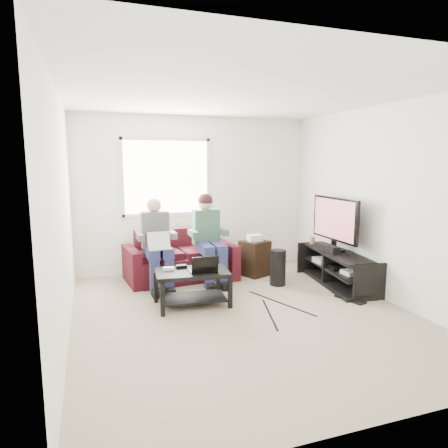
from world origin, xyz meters
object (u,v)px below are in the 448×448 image
(sofa, at_px, (180,261))
(tv_stand, at_px, (337,270))
(coffee_table, at_px, (192,280))
(tv, at_px, (335,221))
(end_table, at_px, (255,257))
(subwoofer, at_px, (278,268))

(sofa, xyz_separation_m, tv_stand, (2.18, -1.08, -0.07))
(coffee_table, height_order, tv_stand, tv_stand)
(tv, xyz_separation_m, end_table, (-0.97, 0.77, -0.67))
(sofa, height_order, tv, tv)
(tv, height_order, end_table, tv)
(coffee_table, height_order, end_table, end_table)
(tv_stand, distance_m, tv, 0.75)
(tv_stand, xyz_separation_m, end_table, (-0.97, 0.87, 0.07))
(coffee_table, relative_size, tv, 0.89)
(coffee_table, relative_size, end_table, 1.45)
(subwoofer, height_order, end_table, end_table)
(tv, bearing_deg, coffee_table, -173.73)
(subwoofer, bearing_deg, sofa, 149.02)
(coffee_table, distance_m, tv, 2.39)
(sofa, relative_size, subwoofer, 3.22)
(sofa, height_order, coffee_table, sofa)
(coffee_table, height_order, tv, tv)
(tv_stand, bearing_deg, sofa, 153.69)
(tv_stand, height_order, tv, tv)
(coffee_table, xyz_separation_m, tv, (2.29, 0.25, 0.63))
(sofa, bearing_deg, coffee_table, -95.15)
(tv, xyz_separation_m, subwoofer, (-0.85, 0.18, -0.70))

